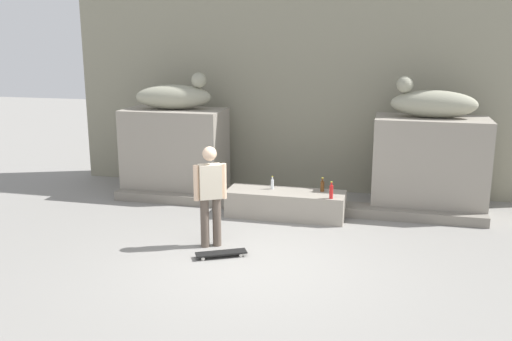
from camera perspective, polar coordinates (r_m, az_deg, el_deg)
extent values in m
plane|color=gray|center=(8.73, 0.09, -9.25)|extent=(40.00, 40.00, 0.00)
cube|color=gray|center=(12.62, 5.25, 11.83)|extent=(10.62, 0.60, 6.05)
cube|color=gray|center=(12.28, -8.18, 1.86)|extent=(2.13, 1.14, 1.86)
cube|color=gray|center=(11.43, 17.15, 0.52)|extent=(2.13, 1.14, 1.86)
ellipsoid|color=#9B9A84|center=(12.10, -8.37, 7.38)|extent=(1.68, 0.86, 0.52)
sphere|color=#9B9A84|center=(11.98, -5.81, 9.10)|extent=(0.32, 0.32, 0.32)
ellipsoid|color=#9B9A84|center=(11.23, 17.57, 6.44)|extent=(1.62, 0.61, 0.52)
sphere|color=#9B9A84|center=(11.19, 14.86, 8.43)|extent=(0.32, 0.32, 0.32)
cube|color=gray|center=(10.76, 3.02, -3.41)|extent=(2.24, 0.73, 0.50)
cylinder|color=brown|center=(9.26, -3.99, -5.20)|extent=(0.14, 0.14, 0.82)
cylinder|color=brown|center=(9.23, -5.21, -5.30)|extent=(0.14, 0.14, 0.82)
cube|color=beige|center=(9.05, -4.68, -1.11)|extent=(0.41, 0.35, 0.56)
sphere|color=beige|center=(8.94, -4.74, 1.71)|extent=(0.23, 0.23, 0.23)
cylinder|color=beige|center=(9.09, -3.29, -1.08)|extent=(0.09, 0.09, 0.58)
cylinder|color=beige|center=(9.01, -6.09, -1.27)|extent=(0.09, 0.09, 0.58)
cube|color=black|center=(8.90, -3.55, -8.33)|extent=(0.80, 0.55, 0.02)
cylinder|color=white|center=(8.81, -5.40, -8.89)|extent=(0.06, 0.05, 0.06)
cylinder|color=white|center=(8.94, -5.54, -8.56)|extent=(0.06, 0.05, 0.06)
cylinder|color=white|center=(8.91, -1.54, -8.57)|extent=(0.06, 0.05, 0.06)
cylinder|color=white|center=(9.03, -1.74, -8.25)|extent=(0.06, 0.05, 0.06)
cylinder|color=red|center=(10.26, 7.63, -2.17)|extent=(0.07, 0.07, 0.24)
cylinder|color=red|center=(10.22, 7.66, -1.35)|extent=(0.03, 0.03, 0.06)
cylinder|color=yellow|center=(10.22, 7.67, -1.16)|extent=(0.04, 0.04, 0.01)
cylinder|color=#593314|center=(10.71, 6.74, -1.61)|extent=(0.07, 0.07, 0.20)
cylinder|color=#593314|center=(10.68, 6.76, -0.94)|extent=(0.03, 0.03, 0.06)
cylinder|color=yellow|center=(10.67, 6.77, -0.75)|extent=(0.04, 0.04, 0.01)
cylinder|color=silver|center=(10.82, 1.66, -1.42)|extent=(0.06, 0.06, 0.18)
cylinder|color=silver|center=(10.79, 1.67, -0.80)|extent=(0.03, 0.03, 0.06)
cylinder|color=yellow|center=(10.78, 1.67, -0.62)|extent=(0.03, 0.03, 0.01)
cube|color=gray|center=(11.21, 3.43, -3.55)|extent=(7.40, 0.50, 0.19)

